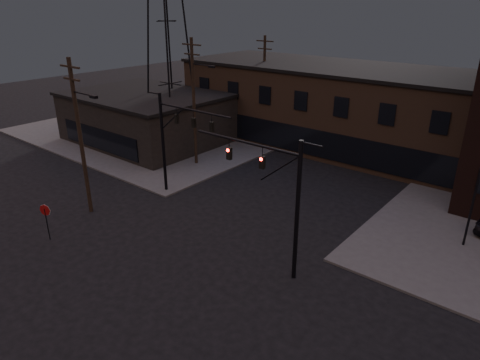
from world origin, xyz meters
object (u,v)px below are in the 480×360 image
(stop_sign, at_px, (45,214))
(car_crossing, at_px, (329,141))
(traffic_signal_far, at_px, (174,135))
(traffic_signal_near, at_px, (280,192))

(stop_sign, relative_size, car_crossing, 0.48)
(traffic_signal_far, xyz_separation_m, car_crossing, (3.80, 17.99, -4.15))
(traffic_signal_far, bearing_deg, car_crossing, 78.08)
(car_crossing, bearing_deg, traffic_signal_far, -121.47)
(traffic_signal_far, relative_size, stop_sign, 3.23)
(traffic_signal_far, xyz_separation_m, stop_sign, (-1.28, -9.99, -3.17))
(traffic_signal_near, height_order, traffic_signal_far, same)
(stop_sign, height_order, car_crossing, stop_sign)
(car_crossing, bearing_deg, traffic_signal_near, -88.48)
(traffic_signal_far, height_order, car_crossing, traffic_signal_far)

